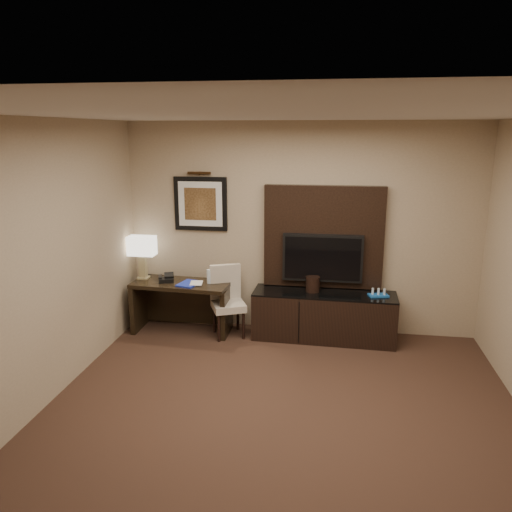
% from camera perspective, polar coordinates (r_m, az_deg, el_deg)
% --- Properties ---
extents(floor, '(4.50, 5.00, 0.01)m').
position_cam_1_polar(floor, '(4.61, 2.31, -19.95)').
color(floor, '#352017').
rests_on(floor, ground).
extents(ceiling, '(4.50, 5.00, 0.01)m').
position_cam_1_polar(ceiling, '(3.82, 2.72, 15.97)').
color(ceiling, silver).
rests_on(ceiling, wall_back).
extents(wall_back, '(4.50, 0.01, 2.70)m').
position_cam_1_polar(wall_back, '(6.42, 5.07, 3.08)').
color(wall_back, tan).
rests_on(wall_back, floor).
extents(wall_left, '(0.01, 5.00, 2.70)m').
position_cam_1_polar(wall_left, '(4.80, -25.27, -2.06)').
color(wall_left, tan).
rests_on(wall_left, floor).
extents(desk, '(1.28, 0.61, 0.67)m').
position_cam_1_polar(desk, '(6.64, -8.45, -5.75)').
color(desk, black).
rests_on(desk, floor).
extents(credenza, '(1.79, 0.54, 0.61)m').
position_cam_1_polar(credenza, '(6.39, 7.74, -6.80)').
color(credenza, black).
rests_on(credenza, floor).
extents(tv_wall_panel, '(1.50, 0.12, 1.30)m').
position_cam_1_polar(tv_wall_panel, '(6.37, 7.70, 2.18)').
color(tv_wall_panel, black).
rests_on(tv_wall_panel, wall_back).
extents(tv, '(1.00, 0.08, 0.60)m').
position_cam_1_polar(tv, '(6.33, 7.61, -0.22)').
color(tv, black).
rests_on(tv, tv_wall_panel).
extents(artwork, '(0.70, 0.04, 0.70)m').
position_cam_1_polar(artwork, '(6.57, -6.34, 5.95)').
color(artwork, black).
rests_on(artwork, wall_back).
extents(picture_light, '(0.04, 0.04, 0.30)m').
position_cam_1_polar(picture_light, '(6.49, -6.52, 9.40)').
color(picture_light, '#3F2814').
rests_on(picture_light, wall_back).
extents(desk_chair, '(0.55, 0.58, 0.83)m').
position_cam_1_polar(desk_chair, '(6.40, -3.17, -5.64)').
color(desk_chair, beige).
rests_on(desk_chair, floor).
extents(table_lamp, '(0.42, 0.29, 0.62)m').
position_cam_1_polar(table_lamp, '(6.71, -12.86, 0.03)').
color(table_lamp, tan).
rests_on(table_lamp, desk).
extents(desk_phone, '(0.23, 0.22, 0.09)m').
position_cam_1_polar(desk_phone, '(6.58, -10.23, -2.50)').
color(desk_phone, black).
rests_on(desk_phone, desk).
extents(blue_folder, '(0.29, 0.35, 0.02)m').
position_cam_1_polar(blue_folder, '(6.42, -7.67, -3.15)').
color(blue_folder, '#1A2CAA').
rests_on(blue_folder, desk).
extents(book, '(0.16, 0.05, 0.21)m').
position_cam_1_polar(book, '(6.40, -7.57, -2.31)').
color(book, tan).
rests_on(book, desk).
extents(water_bottle, '(0.06, 0.06, 0.18)m').
position_cam_1_polar(water_bottle, '(6.42, -5.38, -2.35)').
color(water_bottle, silver).
rests_on(water_bottle, desk).
extents(ice_bucket, '(0.21, 0.21, 0.19)m').
position_cam_1_polar(ice_bucket, '(6.30, 6.50, -3.20)').
color(ice_bucket, black).
rests_on(ice_bucket, credenza).
extents(minibar_tray, '(0.26, 0.20, 0.08)m').
position_cam_1_polar(minibar_tray, '(6.28, 13.82, -4.11)').
color(minibar_tray, '#1A5DAF').
rests_on(minibar_tray, credenza).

